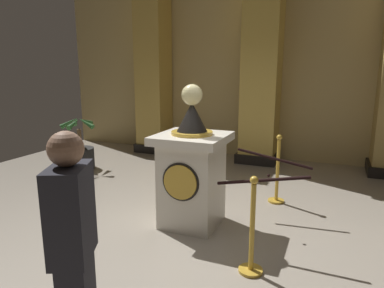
% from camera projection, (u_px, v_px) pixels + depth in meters
% --- Properties ---
extents(ground_plane, '(10.10, 10.10, 0.00)m').
position_uv_depth(ground_plane, '(188.00, 239.00, 4.05)').
color(ground_plane, '#9E9384').
extents(back_wall, '(10.10, 0.16, 4.02)m').
position_uv_depth(back_wall, '(266.00, 67.00, 7.49)').
color(back_wall, tan).
rests_on(back_wall, ground_plane).
extents(pedestal_clock, '(0.85, 0.85, 1.78)m').
position_uv_depth(pedestal_clock, '(192.00, 171.00, 4.31)').
color(pedestal_clock, silver).
rests_on(pedestal_clock, ground_plane).
extents(stanchion_near, '(0.24, 0.24, 0.98)m').
position_uv_depth(stanchion_near, '(252.00, 240.00, 3.32)').
color(stanchion_near, gold).
rests_on(stanchion_near, ground_plane).
extents(stanchion_far, '(0.24, 0.24, 1.03)m').
position_uv_depth(stanchion_far, '(277.00, 179.00, 5.11)').
color(stanchion_far, gold).
rests_on(stanchion_far, ground_plane).
extents(velvet_rope, '(1.03, 1.06, 0.22)m').
position_uv_depth(velvet_rope, '(269.00, 168.00, 4.12)').
color(velvet_rope, black).
extents(column_left, '(0.79, 0.79, 3.86)m').
position_uv_depth(column_left, '(153.00, 71.00, 8.08)').
color(column_left, black).
rests_on(column_left, ground_plane).
extents(column_centre_rear, '(0.88, 0.88, 3.86)m').
position_uv_depth(column_centre_rear, '(262.00, 71.00, 7.11)').
color(column_centre_rear, black).
rests_on(column_centre_rear, ground_plane).
extents(potted_palm_left, '(0.67, 0.70, 1.07)m').
position_uv_depth(potted_palm_left, '(80.00, 153.00, 6.89)').
color(potted_palm_left, black).
rests_on(potted_palm_left, ground_plane).
extents(bystander_guest, '(0.35, 0.42, 1.60)m').
position_uv_depth(bystander_guest, '(74.00, 249.00, 2.16)').
color(bystander_guest, '#26262D').
rests_on(bystander_guest, ground_plane).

